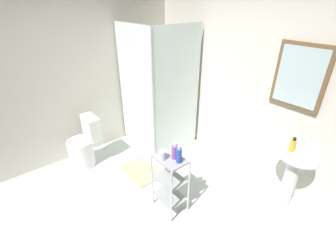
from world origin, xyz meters
name	(u,v)px	position (x,y,z in m)	size (l,w,h in m)	color
ground_plane	(141,223)	(0.00, 0.00, -0.01)	(4.20, 4.20, 0.02)	silver
wall_back	(252,86)	(0.01, 1.85, 1.25)	(4.20, 0.14, 2.50)	beige
wall_left	(66,80)	(-1.85, 0.00, 1.25)	(0.10, 4.20, 2.50)	beige
shower_stall	(158,120)	(-1.22, 1.19, 0.46)	(0.92, 0.92, 2.00)	white
pedestal_sink	(293,169)	(0.90, 1.52, 0.58)	(0.46, 0.37, 0.81)	white
sink_faucet	(305,145)	(0.90, 1.64, 0.86)	(0.03, 0.03, 0.10)	silver
toilet	(84,146)	(-1.48, -0.04, 0.31)	(0.37, 0.49, 0.76)	white
storage_cart	(170,180)	(0.03, 0.41, 0.44)	(0.38, 0.28, 0.74)	silver
hand_soap_bottle	(293,145)	(0.84, 1.48, 0.88)	(0.06, 0.06, 0.17)	gold
shampoo_bottle_blue	(179,155)	(0.14, 0.45, 0.83)	(0.06, 0.06, 0.22)	#2F4BBA
conditioner_bottle_purple	(175,152)	(0.06, 0.46, 0.83)	(0.07, 0.07, 0.19)	#8B51A5
rinse_cup	(162,155)	(-0.02, 0.34, 0.79)	(0.08, 0.08, 0.10)	silver
bath_mat	(141,171)	(-0.76, 0.50, 0.01)	(0.60, 0.40, 0.02)	tan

